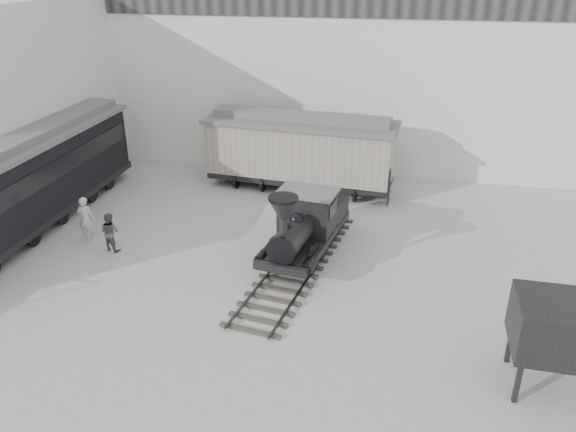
% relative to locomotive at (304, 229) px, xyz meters
% --- Properties ---
extents(ground, '(90.00, 90.00, 0.00)m').
position_rel_locomotive_xyz_m(ground, '(-1.26, -4.18, -1.23)').
color(ground, '#9E9E9B').
extents(north_wall, '(34.00, 2.51, 11.00)m').
position_rel_locomotive_xyz_m(north_wall, '(-1.26, 10.80, 4.33)').
color(north_wall, silver).
rests_on(north_wall, ground).
extents(west_pavilion, '(7.00, 12.11, 9.00)m').
position_rel_locomotive_xyz_m(west_pavilion, '(-15.76, 5.78, 3.27)').
color(west_pavilion, silver).
rests_on(west_pavilion, ground).
extents(locomotive, '(3.46, 9.61, 3.32)m').
position_rel_locomotive_xyz_m(locomotive, '(0.00, 0.00, 0.00)').
color(locomotive, '#36322D').
rests_on(locomotive, ground).
extents(boxcar, '(9.63, 3.83, 3.85)m').
position_rel_locomotive_xyz_m(boxcar, '(-1.47, 7.17, 0.79)').
color(boxcar, black).
rests_on(boxcar, ground).
extents(passenger_coach, '(3.16, 14.49, 3.87)m').
position_rel_locomotive_xyz_m(passenger_coach, '(-12.00, 0.33, 0.91)').
color(passenger_coach, black).
rests_on(passenger_coach, ground).
extents(visitor_a, '(0.71, 0.48, 1.92)m').
position_rel_locomotive_xyz_m(visitor_a, '(-8.95, -0.37, -0.26)').
color(visitor_a, beige).
rests_on(visitor_a, ground).
extents(visitor_b, '(0.90, 0.77, 1.60)m').
position_rel_locomotive_xyz_m(visitor_b, '(-7.61, -0.96, -0.43)').
color(visitor_b, '#4D4E52').
rests_on(visitor_b, ground).
extents(coal_hopper, '(2.49, 2.06, 2.66)m').
position_rel_locomotive_xyz_m(coal_hopper, '(7.82, -5.83, 0.51)').
color(coal_hopper, black).
rests_on(coal_hopper, ground).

